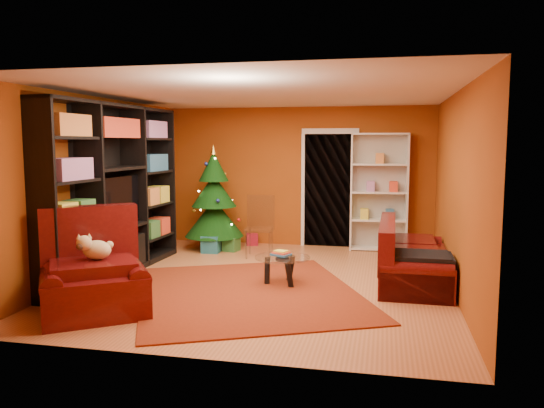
% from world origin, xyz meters
% --- Properties ---
extents(floor, '(5.00, 5.50, 0.05)m').
position_xyz_m(floor, '(0.00, 0.00, -0.03)').
color(floor, '#B06538').
rests_on(floor, ground).
extents(ceiling, '(5.00, 5.50, 0.05)m').
position_xyz_m(ceiling, '(0.00, 0.00, 2.62)').
color(ceiling, silver).
rests_on(ceiling, wall_back).
extents(wall_back, '(5.00, 0.05, 2.60)m').
position_xyz_m(wall_back, '(0.00, 2.77, 1.30)').
color(wall_back, '#974513').
rests_on(wall_back, ground).
extents(wall_left, '(0.05, 5.50, 2.60)m').
position_xyz_m(wall_left, '(-2.52, 0.00, 1.30)').
color(wall_left, '#974513').
rests_on(wall_left, ground).
extents(wall_right, '(0.05, 5.50, 2.60)m').
position_xyz_m(wall_right, '(2.52, 0.00, 1.30)').
color(wall_right, '#974513').
rests_on(wall_right, ground).
extents(doorway, '(1.06, 0.60, 2.16)m').
position_xyz_m(doorway, '(0.60, 2.73, 1.05)').
color(doorway, black).
rests_on(doorway, floor).
extents(rug, '(3.81, 4.04, 0.02)m').
position_xyz_m(rug, '(-0.10, -0.61, 0.01)').
color(rug, maroon).
rests_on(rug, floor).
extents(media_unit, '(0.63, 3.26, 2.48)m').
position_xyz_m(media_unit, '(-2.27, -0.07, 1.24)').
color(media_unit, black).
rests_on(media_unit, floor).
extents(christmas_tree, '(1.13, 1.13, 1.91)m').
position_xyz_m(christmas_tree, '(-1.44, 2.08, 0.93)').
color(christmas_tree, black).
rests_on(christmas_tree, floor).
extents(gift_box_teal, '(0.32, 0.32, 0.31)m').
position_xyz_m(gift_box_teal, '(-1.39, 1.74, 0.15)').
color(gift_box_teal, '#1B657E').
rests_on(gift_box_teal, floor).
extents(gift_box_green, '(0.30, 0.30, 0.25)m').
position_xyz_m(gift_box_green, '(-1.08, 1.93, 0.13)').
color(gift_box_green, '#286A2F').
rests_on(gift_box_green, floor).
extents(gift_box_red, '(0.27, 0.27, 0.22)m').
position_xyz_m(gift_box_red, '(-0.84, 2.54, 0.11)').
color(gift_box_red, maroon).
rests_on(gift_box_red, floor).
extents(white_bookshelf, '(1.02, 0.41, 2.16)m').
position_xyz_m(white_bookshelf, '(1.50, 2.57, 1.05)').
color(white_bookshelf, white).
rests_on(white_bookshelf, floor).
extents(armchair, '(1.71, 1.71, 0.96)m').
position_xyz_m(armchair, '(-1.63, -1.74, 0.48)').
color(armchair, '#410A0B').
rests_on(armchair, rug).
extents(dog, '(0.50, 0.48, 0.31)m').
position_xyz_m(dog, '(-1.61, -1.67, 0.72)').
color(dog, beige).
rests_on(dog, armchair).
extents(sofa, '(0.95, 2.04, 0.87)m').
position_xyz_m(sofa, '(2.02, 0.36, 0.44)').
color(sofa, '#410A0B').
rests_on(sofa, rug).
extents(coffee_table, '(1.00, 1.00, 0.48)m').
position_xyz_m(coffee_table, '(0.26, -0.12, 0.20)').
color(coffee_table, gray).
rests_on(coffee_table, rug).
extents(acrylic_chair, '(0.54, 0.57, 0.94)m').
position_xyz_m(acrylic_chair, '(-0.47, 1.58, 0.47)').
color(acrylic_chair, '#66605B').
rests_on(acrylic_chair, rug).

